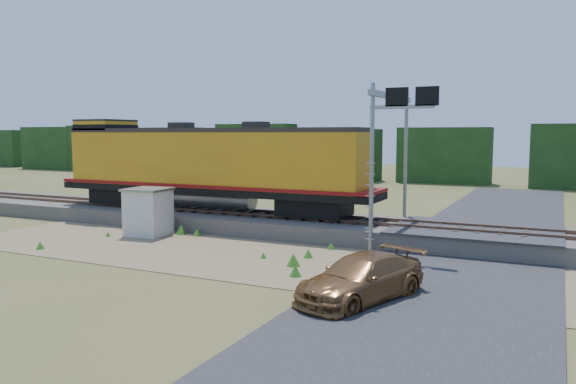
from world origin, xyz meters
The scene contains 11 objects.
ground centered at (0.00, 0.00, 0.00)m, with size 140.00×140.00×0.00m, color #475123.
ballast centered at (0.00, 6.00, 0.40)m, with size 70.00×5.00×0.80m, color slate.
rails centered at (0.00, 6.00, 0.88)m, with size 70.00×1.54×0.16m.
dirt_shoulder centered at (-2.00, 0.50, 0.01)m, with size 26.00×8.00×0.03m, color #8C7754.
road centered at (7.00, 0.74, 0.09)m, with size 7.00×66.00×0.86m.
tree_line_north centered at (0.00, 38.00, 3.07)m, with size 130.00×3.00×6.50m.
weed_clumps centered at (-3.50, 0.10, 0.00)m, with size 15.00×6.20×0.56m, color #347020, non-canonical shape.
locomotive centered at (-6.95, 6.00, 3.34)m, with size 18.71×2.85×4.83m.
shed centered at (-7.80, 2.23, 1.18)m, with size 2.14×2.14×2.33m.
signal_gantry centered at (3.52, 5.34, 5.28)m, with size 2.79×6.20×7.03m.
car centered at (5.00, -3.51, 0.68)m, with size 1.91×4.69×1.36m, color olive.
Camera 1 is at (10.20, -19.15, 4.98)m, focal length 35.00 mm.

